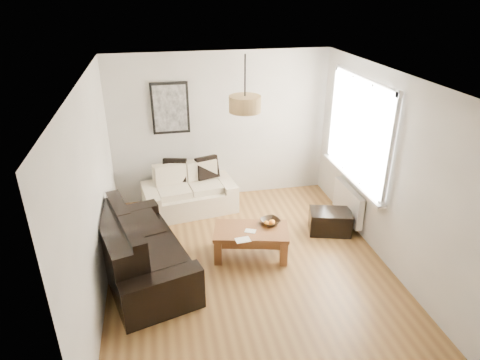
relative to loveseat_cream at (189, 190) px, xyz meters
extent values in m
plane|color=brown|center=(0.65, -1.78, -0.38)|extent=(4.50, 4.50, 0.00)
cube|color=white|center=(2.47, -0.98, 0.00)|extent=(0.10, 0.90, 0.52)
cylinder|color=tan|center=(0.65, -1.48, 1.85)|extent=(0.40, 0.40, 0.20)
cube|color=black|center=(2.10, -1.17, -0.20)|extent=(0.73, 0.57, 0.37)
cube|color=black|center=(-0.21, 0.19, 0.31)|extent=(0.41, 0.21, 0.40)
cube|color=black|center=(0.35, 0.19, 0.31)|extent=(0.41, 0.23, 0.39)
imported|color=black|center=(1.04, -1.43, 0.08)|extent=(0.34, 0.34, 0.07)
sphere|color=orange|center=(1.05, -1.47, 0.09)|extent=(0.10, 0.10, 0.09)
sphere|color=orange|center=(1.07, -1.46, 0.09)|extent=(0.08, 0.08, 0.07)
sphere|color=orange|center=(0.97, -1.47, 0.09)|extent=(0.09, 0.09, 0.08)
cube|color=white|center=(0.57, -1.77, 0.05)|extent=(0.21, 0.16, 0.01)
camera|label=1|loc=(-0.43, -6.42, 3.20)|focal=31.22mm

